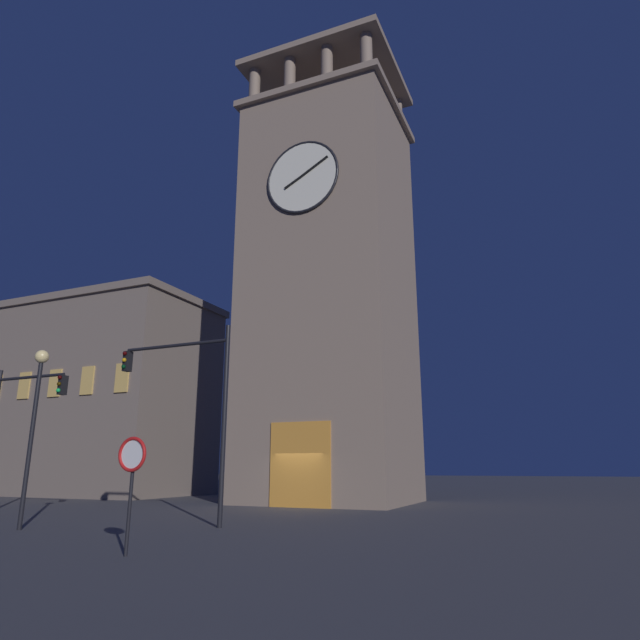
{
  "coord_description": "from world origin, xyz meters",
  "views": [
    {
      "loc": [
        -11.85,
        24.51,
        1.88
      ],
      "look_at": [
        0.56,
        -3.96,
        10.15
      ],
      "focal_mm": 30.94,
      "sensor_mm": 36.0,
      "label": 1
    }
  ],
  "objects_px": {
    "clocktower": "(330,288)",
    "adjacent_wing_building": "(76,399)",
    "traffic_signal_mid": "(191,391)",
    "traffic_signal_near": "(15,415)",
    "no_horn_sign": "(132,462)",
    "street_lamp": "(36,403)"
  },
  "relations": [
    {
      "from": "traffic_signal_mid",
      "to": "no_horn_sign",
      "type": "height_order",
      "value": "traffic_signal_mid"
    },
    {
      "from": "street_lamp",
      "to": "no_horn_sign",
      "type": "distance_m",
      "value": 7.46
    },
    {
      "from": "traffic_signal_near",
      "to": "traffic_signal_mid",
      "type": "height_order",
      "value": "traffic_signal_mid"
    },
    {
      "from": "traffic_signal_mid",
      "to": "street_lamp",
      "type": "relative_size",
      "value": 1.18
    },
    {
      "from": "adjacent_wing_building",
      "to": "clocktower",
      "type": "bearing_deg",
      "value": 174.89
    },
    {
      "from": "clocktower",
      "to": "adjacent_wing_building",
      "type": "relative_size",
      "value": 1.41
    },
    {
      "from": "adjacent_wing_building",
      "to": "traffic_signal_near",
      "type": "bearing_deg",
      "value": 131.03
    },
    {
      "from": "adjacent_wing_building",
      "to": "street_lamp",
      "type": "relative_size",
      "value": 3.58
    },
    {
      "from": "no_horn_sign",
      "to": "traffic_signal_near",
      "type": "bearing_deg",
      "value": -26.39
    },
    {
      "from": "clocktower",
      "to": "street_lamp",
      "type": "height_order",
      "value": "clocktower"
    },
    {
      "from": "adjacent_wing_building",
      "to": "traffic_signal_mid",
      "type": "distance_m",
      "value": 25.88
    },
    {
      "from": "clocktower",
      "to": "adjacent_wing_building",
      "type": "xyz_separation_m",
      "value": [
        21.18,
        -1.89,
        -5.3
      ]
    },
    {
      "from": "traffic_signal_mid",
      "to": "clocktower",
      "type": "bearing_deg",
      "value": -89.75
    },
    {
      "from": "clocktower",
      "to": "traffic_signal_near",
      "type": "relative_size",
      "value": 4.92
    },
    {
      "from": "clocktower",
      "to": "adjacent_wing_building",
      "type": "bearing_deg",
      "value": -5.11
    },
    {
      "from": "traffic_signal_near",
      "to": "adjacent_wing_building",
      "type": "bearing_deg",
      "value": -48.97
    },
    {
      "from": "traffic_signal_near",
      "to": "street_lamp",
      "type": "distance_m",
      "value": 5.2
    },
    {
      "from": "adjacent_wing_building",
      "to": "traffic_signal_mid",
      "type": "bearing_deg",
      "value": 145.46
    },
    {
      "from": "street_lamp",
      "to": "traffic_signal_near",
      "type": "bearing_deg",
      "value": -31.75
    },
    {
      "from": "clocktower",
      "to": "traffic_signal_mid",
      "type": "distance_m",
      "value": 14.85
    },
    {
      "from": "traffic_signal_near",
      "to": "traffic_signal_mid",
      "type": "bearing_deg",
      "value": -178.48
    },
    {
      "from": "clocktower",
      "to": "traffic_signal_near",
      "type": "xyz_separation_m",
      "value": [
        8.27,
        12.94,
        -8.2
      ]
    }
  ]
}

